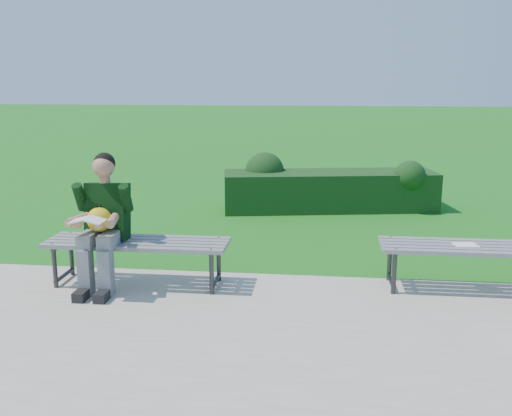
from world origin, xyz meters
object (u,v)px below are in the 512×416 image
hedge (326,187)px  bench_left (137,246)px  paper_sheet (465,245)px  seated_boy (103,218)px  bench_right (476,251)px

hedge → bench_left: (-1.87, -3.71, 0.07)m
hedge → paper_sheet: 3.74m
bench_left → seated_boy: seated_boy is taller
bench_right → paper_sheet: (-0.10, 0.00, 0.06)m
bench_left → seated_boy: 0.43m
bench_left → bench_right: bearing=3.6°
seated_boy → paper_sheet: seated_boy is taller
bench_left → paper_sheet: bearing=3.7°
bench_right → paper_sheet: bearing=180.0°
bench_right → paper_sheet: bench_right is taller
bench_left → bench_right: same height
hedge → bench_left: 4.16m
bench_left → paper_sheet: 3.19m
bench_right → hedge: bearing=112.0°
seated_boy → paper_sheet: bearing=5.0°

